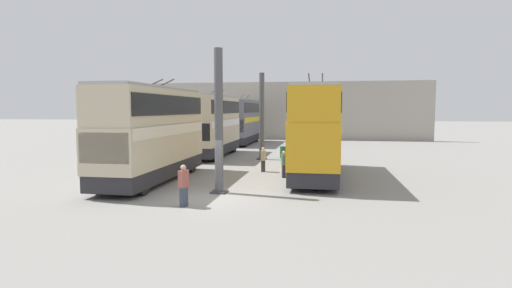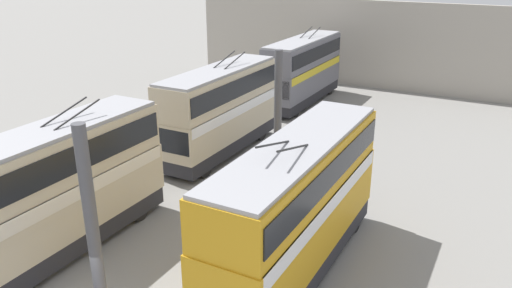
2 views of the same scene
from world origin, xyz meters
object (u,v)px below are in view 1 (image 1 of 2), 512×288
Objects in this scene: bus_right_far at (242,119)px; person_by_left_row at (284,164)px; person_aisle_foreground at (184,185)px; bus_right_mid at (213,122)px; bus_right_near at (152,128)px; bus_left_near at (316,126)px; oil_drum at (284,152)px; person_aisle_midway at (263,159)px.

bus_right_far is 6.47× the size of person_by_left_row.
bus_right_mid is at bearing -59.77° from person_aisle_foreground.
person_aisle_foreground reaches higher than person_by_left_row.
bus_right_mid is at bearing 180.00° from bus_right_far.
person_by_left_row is (-21.52, -6.92, -2.04)m from bus_right_far.
bus_right_near reaches higher than person_aisle_foreground.
bus_left_near reaches higher than oil_drum.
bus_right_mid is at bearing 0.00° from bus_right_near.
person_by_left_row is 1.66× the size of oil_drum.
person_by_left_row reaches higher than person_aisle_midway.
person_aisle_foreground is at bearing 148.52° from bus_left_near.
bus_right_far is 6.51× the size of person_aisle_midway.
bus_left_near is 22.55m from bus_right_far.
person_aisle_midway is at bearing -144.14° from bus_right_mid.
oil_drum is (9.21, 0.95, -0.34)m from person_by_left_row.
bus_right_far is at bearing -0.00° from bus_right_near.
bus_right_far is at bearing -87.61° from person_by_left_row.
person_aisle_foreground is at bearing 172.11° from oil_drum.
bus_right_near reaches higher than person_by_left_row.
bus_right_near is 23.92m from bus_right_far.
bus_right_near reaches higher than bus_right_far.
bus_right_far is 20.46m from person_aisle_midway.
person_by_left_row is (-9.40, -6.92, -2.07)m from bus_right_mid.
bus_left_near reaches higher than bus_right_mid.
bus_right_far is 10.76× the size of oil_drum.
oil_drum is at bearing 17.85° from bus_left_near.
person_aisle_foreground is 1.11× the size of person_aisle_midway.
bus_right_mid is 10.14× the size of oil_drum.
bus_right_far is at bearing -0.00° from bus_right_mid.
bus_right_mid is 17.45m from person_aisle_foreground.
person_aisle_foreground is at bearing -144.81° from bus_right_near.
oil_drum is at bearing -154.15° from bus_right_far.
oil_drum is (8.51, 2.74, -2.46)m from bus_left_near.
person_aisle_foreground is (-16.96, -3.64, -1.98)m from bus_right_mid.
bus_right_near is at bearing -36.70° from person_aisle_foreground.
person_aisle_foreground is at bearing -97.67° from person_aisle_midway.
person_aisle_midway is at bearing -82.57° from person_aisle_foreground.
person_aisle_foreground is at bearing -167.89° from bus_right_mid.
bus_right_far is (23.92, -0.00, -0.05)m from bus_right_near.
person_aisle_foreground is 1.83× the size of oil_drum.
bus_right_near is 10.46× the size of oil_drum.
bus_right_far is at bearing 25.85° from oil_drum.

